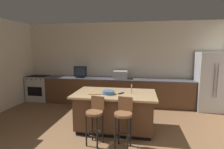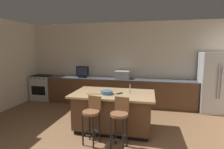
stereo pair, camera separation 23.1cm
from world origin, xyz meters
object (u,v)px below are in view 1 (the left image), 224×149
at_px(microwave, 121,75).
at_px(refrigerator, 211,81).
at_px(tv_monitor, 80,72).
at_px(cell_phone, 107,94).
at_px(cutting_board, 96,93).
at_px(bar_stool_right, 124,118).
at_px(fruit_bowl, 108,92).
at_px(kitchen_island, 115,111).
at_px(range_oven, 39,88).
at_px(tv_remote, 121,93).
at_px(bar_stool_left, 95,116).

bearing_deg(microwave, refrigerator, -1.42).
xyz_separation_m(microwave, tv_monitor, (-1.43, -0.05, 0.06)).
distance_m(cell_phone, cutting_board, 0.28).
height_order(microwave, bar_stool_right, microwave).
height_order(tv_monitor, fruit_bowl, tv_monitor).
height_order(kitchen_island, refrigerator, refrigerator).
height_order(range_oven, cell_phone, range_oven).
xyz_separation_m(tv_monitor, tv_remote, (1.68, -1.93, -0.19)).
distance_m(cell_phone, tv_remote, 0.33).
xyz_separation_m(bar_stool_left, bar_stool_right, (0.58, -0.05, 0.02)).
relative_size(range_oven, bar_stool_right, 0.94).
bearing_deg(refrigerator, fruit_bowl, -145.37).
distance_m(refrigerator, cell_phone, 3.57).
distance_m(range_oven, tv_remote, 3.90).
bearing_deg(range_oven, bar_stool_right, -37.96).
relative_size(fruit_bowl, tv_remote, 1.61).
height_order(range_oven, cutting_board, range_oven).
relative_size(bar_stool_right, tv_remote, 5.91).
height_order(refrigerator, range_oven, refrigerator).
bearing_deg(fruit_bowl, cutting_board, 175.96).
bearing_deg(refrigerator, tv_remote, -143.82).
distance_m(refrigerator, bar_stool_right, 3.63).
xyz_separation_m(tv_monitor, fruit_bowl, (1.40, -2.02, -0.16)).
height_order(bar_stool_right, cell_phone, bar_stool_right).
xyz_separation_m(microwave, cell_phone, (-0.06, -2.11, -0.14)).
bearing_deg(fruit_bowl, bar_stool_right, -56.61).
distance_m(microwave, bar_stool_left, 2.70).
height_order(tv_monitor, cutting_board, tv_monitor).
distance_m(tv_monitor, bar_stool_right, 3.25).
relative_size(microwave, tv_remote, 2.82).
relative_size(kitchen_island, refrigerator, 1.03).
distance_m(fruit_bowl, tv_remote, 0.29).
xyz_separation_m(bar_stool_right, tv_remote, (-0.13, 0.72, 0.31)).
bearing_deg(cell_phone, kitchen_island, 41.45).
distance_m(bar_stool_left, cutting_board, 0.69).
distance_m(bar_stool_left, cell_phone, 0.64).
distance_m(microwave, bar_stool_right, 2.77).
xyz_separation_m(microwave, fruit_bowl, (-0.03, -2.07, -0.11)).
relative_size(refrigerator, bar_stool_left, 1.89).
relative_size(range_oven, tv_remote, 5.53).
bearing_deg(refrigerator, bar_stool_right, -133.35).
bearing_deg(bar_stool_left, bar_stool_right, 8.47).
distance_m(fruit_bowl, cell_phone, 0.06).
bearing_deg(microwave, fruit_bowl, -90.95).
height_order(refrigerator, bar_stool_right, refrigerator).
distance_m(range_oven, bar_stool_right, 4.39).
distance_m(refrigerator, cutting_board, 3.76).
relative_size(kitchen_island, microwave, 3.98).
bearing_deg(refrigerator, range_oven, 179.33).
height_order(bar_stool_left, bar_stool_right, bar_stool_right).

